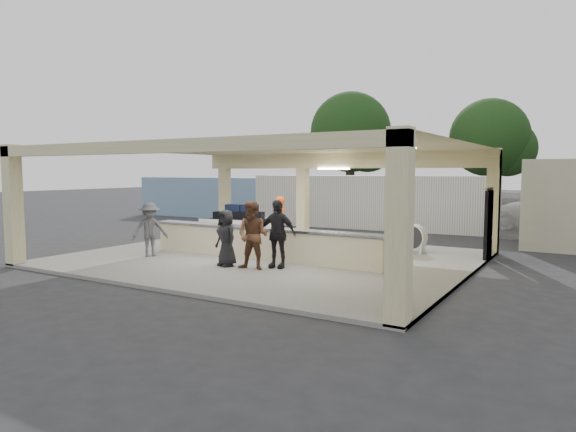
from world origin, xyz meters
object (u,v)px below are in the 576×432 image
Objects in this scene: baggage_counter at (261,243)px; passenger_b at (277,234)px; passenger_c at (150,229)px; car_dark at (507,211)px; car_white_a at (559,215)px; container_white at (370,202)px; drum_fan at (414,237)px; baggage_handler at (279,223)px; container_blue at (209,197)px; passenger_d at (226,238)px; luggage_cart at (237,222)px; passenger_a at (253,236)px.

passenger_b reaches higher than baggage_counter.
passenger_b reaches higher than passenger_c.
car_dark is (3.56, 17.36, -0.39)m from passenger_b.
passenger_c is 0.32× the size of car_white_a.
container_white reaches higher than car_white_a.
drum_fan is 8.60m from passenger_c.
car_dark is (5.21, 14.61, -0.35)m from baggage_handler.
car_dark is at bearing 73.83° from baggage_counter.
drum_fan is at bearing -27.78° from container_blue.
passenger_c is 3.10m from passenger_d.
passenger_d is 17.50m from container_blue.
baggage_handler is 14.99m from container_blue.
luggage_cart is 0.50× the size of car_white_a.
baggage_handler is at bearing -140.15° from drum_fan.
car_dark is at bearing 167.02° from baggage_handler.
passenger_b is 1.48m from passenger_d.
container_blue is (-8.45, 13.06, 0.25)m from passenger_c.
luggage_cart is 2.90× the size of drum_fan.
passenger_d is at bearing -97.33° from baggage_counter.
luggage_cart is at bearing -167.55° from car_dark.
baggage_handler reaches higher than drum_fan.
luggage_cart reaches higher than car_dark.
container_blue is at bearing 135.21° from baggage_counter.
passenger_a reaches higher than baggage_handler.
passenger_b is at bearing 43.77° from passenger_a.
passenger_a is 0.20× the size of container_blue.
car_white_a is (3.70, 9.81, 0.17)m from drum_fan.
passenger_d is at bearing -49.06° from container_blue.
car_dark is at bearing 54.11° from luggage_cart.
passenger_a is at bearing -103.83° from drum_fan.
container_blue reaches higher than passenger_a.
passenger_b is 4.49m from passenger_c.
baggage_handler is at bearing 104.92° from baggage_counter.
car_dark is (3.97, 17.93, -0.37)m from passenger_a.
passenger_a is at bearing -152.27° from car_dark.
car_white_a reaches higher than drum_fan.
passenger_c is at bearing -104.12° from container_white.
container_blue is at bearing 149.78° from passenger_d.
container_white is (2.46, 12.30, 0.33)m from passenger_c.
baggage_handler is at bearing -22.83° from luggage_cart.
container_blue is (-11.54, 13.15, 0.30)m from passenger_d.
container_white is (-8.17, -2.58, 0.51)m from car_white_a.
passenger_d is (0.28, -3.26, -0.12)m from baggage_handler.
baggage_counter is at bearing 105.72° from passenger_a.
passenger_c is at bearing -163.16° from passenger_d.
baggage_handler is 14.08m from car_white_a.
drum_fan is at bearing 174.67° from car_white_a.
passenger_d is (-0.96, 0.06, -0.14)m from passenger_a.
container_white is at bearing 136.71° from drum_fan.
passenger_a is at bearing -63.66° from baggage_counter.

